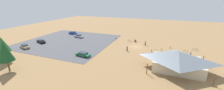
# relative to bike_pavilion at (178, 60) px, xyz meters

# --- Properties ---
(ground) EXTENTS (160.00, 160.00, 0.00)m
(ground) POSITION_rel_bike_pavilion_xyz_m (13.17, -13.35, -2.64)
(ground) COLOR #937047
(ground) RESTS_ON ground
(parking_lot_asphalt) EXTENTS (35.34, 33.92, 0.05)m
(parking_lot_asphalt) POSITION_rel_bike_pavilion_xyz_m (40.80, -10.80, -2.61)
(parking_lot_asphalt) COLOR #4C4C51
(parking_lot_asphalt) RESTS_ON ground
(bike_pavilion) EXTENTS (13.67, 10.35, 4.75)m
(bike_pavilion) POSITION_rel_bike_pavilion_xyz_m (0.00, 0.00, 0.00)
(bike_pavilion) COLOR beige
(bike_pavilion) RESTS_ON ground
(trash_bin) EXTENTS (0.60, 0.60, 0.90)m
(trash_bin) POSITION_rel_bike_pavilion_xyz_m (14.61, -19.79, -2.19)
(trash_bin) COLOR brown
(trash_bin) RESTS_ON ground
(lot_sign) EXTENTS (0.56, 0.08, 2.20)m
(lot_sign) POSITION_rel_bike_pavilion_xyz_m (21.58, -15.39, -1.23)
(lot_sign) COLOR #99999E
(lot_sign) RESTS_ON ground
(pine_west) EXTENTS (3.72, 3.72, 7.11)m
(pine_west) POSITION_rel_bike_pavilion_xyz_m (44.86, 12.22, 2.38)
(pine_west) COLOR brown
(pine_west) RESTS_ON ground
(pine_center) EXTENTS (3.44, 3.44, 7.60)m
(pine_center) POSITION_rel_bike_pavilion_xyz_m (38.28, 15.72, 2.52)
(pine_center) COLOR brown
(pine_center) RESTS_ON ground
(bicycle_black_near_sign) EXTENTS (1.80, 0.48, 0.84)m
(bicycle_black_near_sign) POSITION_rel_bike_pavilion_xyz_m (-6.97, -16.85, -2.26)
(bicycle_black_near_sign) COLOR black
(bicycle_black_near_sign) RESTS_ON ground
(bicycle_white_yard_front) EXTENTS (1.57, 0.96, 0.91)m
(bicycle_white_yard_front) POSITION_rel_bike_pavilion_xyz_m (-3.53, -13.99, -2.25)
(bicycle_white_yard_front) COLOR black
(bicycle_white_yard_front) RESTS_ON ground
(bicycle_blue_yard_left) EXTENTS (1.69, 0.48, 0.77)m
(bicycle_blue_yard_left) POSITION_rel_bike_pavilion_xyz_m (-1.77, -9.02, -2.29)
(bicycle_blue_yard_left) COLOR black
(bicycle_blue_yard_left) RESTS_ON ground
(bicycle_red_edge_south) EXTENTS (1.82, 0.48, 0.92)m
(bicycle_red_edge_south) POSITION_rel_bike_pavilion_xyz_m (16.73, -18.70, -2.24)
(bicycle_red_edge_south) COLOR black
(bicycle_red_edge_south) RESTS_ON ground
(bicycle_green_edge_north) EXTENTS (0.70, 1.61, 0.85)m
(bicycle_green_edge_north) POSITION_rel_bike_pavilion_xyz_m (5.53, -10.50, -2.26)
(bicycle_green_edge_north) COLOR black
(bicycle_green_edge_north) RESTS_ON ground
(bicycle_silver_yard_right) EXTENTS (1.72, 0.53, 0.75)m
(bicycle_silver_yard_right) POSITION_rel_bike_pavilion_xyz_m (14.46, -19.55, -2.29)
(bicycle_silver_yard_right) COLOR black
(bicycle_silver_yard_right) RESTS_ON ground
(bicycle_purple_lone_east) EXTENTS (1.40, 0.96, 0.73)m
(bicycle_purple_lone_east) POSITION_rel_bike_pavilion_xyz_m (-4.72, -9.10, -2.29)
(bicycle_purple_lone_east) COLOR black
(bicycle_purple_lone_east) RESTS_ON ground
(bicycle_teal_mid_cluster) EXTENTS (1.45, 0.99, 0.80)m
(bicycle_teal_mid_cluster) POSITION_rel_bike_pavilion_xyz_m (-0.67, -12.08, -2.27)
(bicycle_teal_mid_cluster) COLOR black
(bicycle_teal_mid_cluster) RESTS_ON ground
(bicycle_orange_near_porch) EXTENTS (0.82, 1.43, 0.76)m
(bicycle_orange_near_porch) POSITION_rel_bike_pavilion_xyz_m (3.95, -12.66, -2.29)
(bicycle_orange_near_porch) COLOR black
(bicycle_orange_near_porch) RESTS_ON ground
(bicycle_yellow_trailside) EXTENTS (0.68, 1.62, 0.78)m
(bicycle_yellow_trailside) POSITION_rel_bike_pavilion_xyz_m (1.07, -16.01, -2.27)
(bicycle_yellow_trailside) COLOR black
(bicycle_yellow_trailside) RESTS_ON ground
(car_black_second_row) EXTENTS (4.81, 3.17, 1.33)m
(car_black_second_row) POSITION_rel_bike_pavilion_xyz_m (50.01, -4.69, -1.92)
(car_black_second_row) COLOR black
(car_black_second_row) RESTS_ON parking_lot_asphalt
(car_silver_mid_lot) EXTENTS (4.83, 2.59, 1.39)m
(car_silver_mid_lot) POSITION_rel_bike_pavilion_xyz_m (40.45, -17.22, -1.89)
(car_silver_mid_lot) COLOR #BCBCC1
(car_silver_mid_lot) RESTS_ON parking_lot_asphalt
(car_tan_near_entry) EXTENTS (4.79, 3.05, 1.41)m
(car_tan_near_entry) POSITION_rel_bike_pavilion_xyz_m (50.20, 2.33, -1.89)
(car_tan_near_entry) COLOR tan
(car_tan_near_entry) RESTS_ON parking_lot_asphalt
(car_green_far_end) EXTENTS (4.85, 2.39, 1.23)m
(car_green_far_end) POSITION_rel_bike_pavilion_xyz_m (26.47, 1.18, -1.96)
(car_green_far_end) COLOR #1E6B3D
(car_green_far_end) RESTS_ON parking_lot_asphalt
(car_blue_inner_stall) EXTENTS (4.46, 2.55, 1.41)m
(car_blue_inner_stall) POSITION_rel_bike_pavilion_xyz_m (46.87, -21.49, -1.89)
(car_blue_inner_stall) COLOR #1E42B2
(car_blue_inner_stall) RESTS_ON parking_lot_asphalt
(visitor_at_bikes) EXTENTS (0.40, 0.39, 1.84)m
(visitor_at_bikes) POSITION_rel_bike_pavilion_xyz_m (10.06, -16.67, -1.67)
(visitor_at_bikes) COLOR #2D3347
(visitor_at_bikes) RESTS_ON ground
(visitor_crossing_yard) EXTENTS (0.37, 0.36, 1.62)m
(visitor_crossing_yard) POSITION_rel_bike_pavilion_xyz_m (-4.66, -11.32, -1.79)
(visitor_crossing_yard) COLOR #2D3347
(visitor_crossing_yard) RESTS_ON ground
(visitor_near_lot) EXTENTS (0.39, 0.36, 1.73)m
(visitor_near_lot) POSITION_rel_bike_pavilion_xyz_m (14.96, -8.18, -1.73)
(visitor_near_lot) COLOR #2D3347
(visitor_near_lot) RESTS_ON ground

